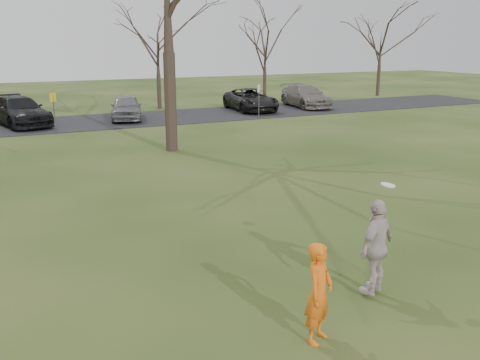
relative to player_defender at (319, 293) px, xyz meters
name	(u,v)px	position (x,y,z in m)	size (l,w,h in m)	color
ground	(338,314)	(0.81, 0.55, -0.83)	(120.00, 120.00, 0.00)	#1E380F
parking_strip	(85,122)	(0.81, 25.55, -0.81)	(62.00, 6.50, 0.04)	black
player_defender	(319,293)	(0.00, 0.00, 0.00)	(0.61, 0.40, 1.67)	orange
car_3	(19,111)	(-2.67, 25.89, 0.01)	(2.24, 5.52, 1.60)	black
car_4	(126,107)	(3.31, 25.47, -0.06)	(1.74, 4.33, 1.48)	slate
car_6	(251,100)	(12.01, 26.02, -0.05)	(2.46, 5.34, 1.48)	black
car_7	(306,96)	(16.52, 26.13, -0.02)	(2.16, 5.30, 1.54)	slate
catching_play	(376,246)	(1.83, 0.84, 0.16)	(1.16, 0.83, 2.08)	#C0B0AC
sign_yellow	(54,105)	(-1.19, 22.55, 0.62)	(0.35, 0.35, 2.08)	#47474C
sign_white	(259,95)	(10.81, 22.55, 0.62)	(0.35, 0.35, 2.08)	#47474C
small_tree_row	(132,52)	(5.20, 30.61, 3.06)	(55.00, 5.90, 8.50)	#352821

